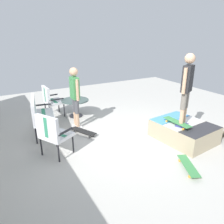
{
  "coord_description": "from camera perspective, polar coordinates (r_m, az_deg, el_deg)",
  "views": [
    {
      "loc": [
        -4.46,
        2.9,
        2.69
      ],
      "look_at": [
        0.2,
        0.32,
        0.7
      ],
      "focal_mm": 34.77,
      "sensor_mm": 36.0,
      "label": 1
    }
  ],
  "objects": [
    {
      "name": "ground_plane",
      "position": [
        5.98,
        3.59,
        -6.81
      ],
      "size": [
        12.0,
        12.0,
        0.1
      ],
      "primitive_type": "cube",
      "color": "beige"
    },
    {
      "name": "skate_ramp",
      "position": [
        6.01,
        18.48,
        -4.76
      ],
      "size": [
        1.6,
        1.91,
        0.47
      ],
      "color": "tan",
      "rests_on": "ground_plane"
    },
    {
      "name": "patio_bench",
      "position": [
        6.19,
        -18.63,
        -0.2
      ],
      "size": [
        1.33,
        0.77,
        1.02
      ],
      "color": "black",
      "rests_on": "ground_plane"
    },
    {
      "name": "patio_chair_near_house",
      "position": [
        7.41,
        -15.93,
        3.41
      ],
      "size": [
        0.65,
        0.58,
        1.02
      ],
      "color": "black",
      "rests_on": "ground_plane"
    },
    {
      "name": "patio_chair_by_wall",
      "position": [
        4.97,
        -15.47,
        -5.01
      ],
      "size": [
        0.81,
        0.79,
        1.02
      ],
      "color": "black",
      "rests_on": "ground_plane"
    },
    {
      "name": "patio_table",
      "position": [
        7.28,
        -9.63,
        1.9
      ],
      "size": [
        0.9,
        0.9,
        0.57
      ],
      "color": "black",
      "rests_on": "ground_plane"
    },
    {
      "name": "person_watching",
      "position": [
        6.23,
        -9.73,
        4.86
      ],
      "size": [
        0.48,
        0.25,
        1.77
      ],
      "color": "silver",
      "rests_on": "ground_plane"
    },
    {
      "name": "person_skater",
      "position": [
        5.38,
        19.06,
        6.69
      ],
      "size": [
        0.34,
        0.44,
        1.76
      ],
      "color": "navy",
      "rests_on": "skate_ramp"
    },
    {
      "name": "skateboard_by_bench",
      "position": [
        6.08,
        -7.53,
        -5.06
      ],
      "size": [
        0.81,
        0.53,
        0.1
      ],
      "color": "black",
      "rests_on": "ground_plane"
    },
    {
      "name": "skateboard_spare",
      "position": [
        4.87,
        19.42,
        -13.16
      ],
      "size": [
        0.81,
        0.53,
        0.1
      ],
      "color": "#3F8C4C",
      "rests_on": "ground_plane"
    },
    {
      "name": "skateboard_on_ramp",
      "position": [
        5.65,
        16.73,
        -2.59
      ],
      "size": [
        0.8,
        0.22,
        0.1
      ],
      "color": "#3F8C4C",
      "rests_on": "skate_ramp"
    }
  ]
}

